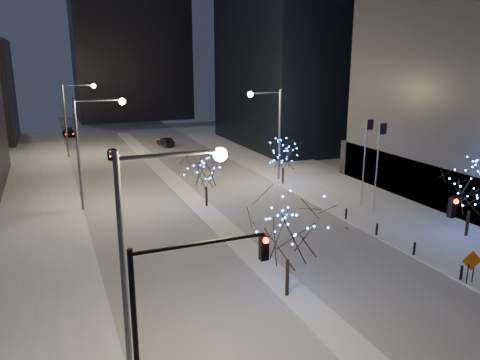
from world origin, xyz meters
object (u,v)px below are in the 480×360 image
holiday_tree_median_near (289,229)px  holiday_tree_plaza_far (283,155)px  street_lamp_east (272,123)px  holiday_tree_median_far (206,171)px  holiday_tree_plaza_near (472,190)px  construction_sign (472,264)px  traffic_signal_west (177,300)px  street_lamp_w_mid (90,138)px  car_mid (165,142)px  car_far (69,133)px  street_lamp_w_far (73,109)px  car_near (113,153)px  street_lamp_w_near (149,238)px

holiday_tree_median_near → holiday_tree_plaza_far: size_ratio=1.31×
holiday_tree_median_near → street_lamp_east: bearing=65.9°
holiday_tree_median_far → holiday_tree_plaza_far: holiday_tree_median_far is taller
holiday_tree_median_near → holiday_tree_plaza_near: 17.17m
construction_sign → traffic_signal_west: bearing=-155.4°
street_lamp_w_mid → holiday_tree_plaza_near: size_ratio=1.77×
car_mid → holiday_tree_median_near: (-4.81, -49.04, 3.52)m
holiday_tree_median_far → car_far: bearing=101.5°
street_lamp_w_far → holiday_tree_median_near: street_lamp_w_far is taller
car_near → construction_sign: construction_sign is taller
car_near → holiday_tree_plaza_near: 45.10m
street_lamp_w_near → traffic_signal_west: (0.50, -2.00, -1.74)m
street_lamp_w_mid → car_near: 23.36m
car_far → holiday_tree_plaza_far: size_ratio=0.98×
street_lamp_w_far → holiday_tree_plaza_far: street_lamp_w_far is taller
traffic_signal_west → street_lamp_east: bearing=58.3°
street_lamp_w_far → traffic_signal_west: street_lamp_w_far is taller
holiday_tree_plaza_near → traffic_signal_west: bearing=-159.5°
street_lamp_east → street_lamp_w_mid: bearing=-171.0°
car_near → car_far: size_ratio=0.82×
holiday_tree_plaza_far → car_mid: bearing=102.8°
street_lamp_east → holiday_tree_plaza_near: 21.81m
street_lamp_w_mid → holiday_tree_plaza_near: (25.34, -17.70, -2.73)m
street_lamp_east → construction_sign: size_ratio=4.81×
car_near → holiday_tree_plaza_near: bearing=-58.2°
traffic_signal_west → car_mid: (12.75, 55.36, -4.11)m
car_mid → street_lamp_w_mid: bearing=55.1°
holiday_tree_median_far → holiday_tree_plaza_far: bearing=23.2°
holiday_tree_plaza_near → construction_sign: (-6.10, -5.83, -2.36)m
street_lamp_east → car_near: 24.74m
street_lamp_east → holiday_tree_median_near: 26.04m
street_lamp_east → car_far: street_lamp_east is taller
traffic_signal_west → construction_sign: size_ratio=3.37×
street_lamp_w_far → holiday_tree_median_far: bearing=-71.5°
street_lamp_w_near → holiday_tree_median_far: (9.44, 21.76, -3.05)m
holiday_tree_plaza_far → holiday_tree_plaza_near: bearing=-72.5°
street_lamp_w_mid → construction_sign: 30.82m
street_lamp_w_near → construction_sign: (19.24, 1.46, -5.10)m
street_lamp_w_mid → construction_sign: (19.24, -23.54, -5.10)m
holiday_tree_median_near → holiday_tree_plaza_far: 24.38m
street_lamp_east → construction_sign: 27.01m
street_lamp_w_far → car_near: street_lamp_w_far is taller
street_lamp_w_far → street_lamp_w_mid: bearing=-90.0°
street_lamp_east → traffic_signal_west: size_ratio=1.43×
holiday_tree_plaza_near → holiday_tree_plaza_far: holiday_tree_plaza_near is taller
street_lamp_w_near → holiday_tree_median_far: size_ratio=1.97×
street_lamp_east → holiday_tree_median_near: (-10.58, -23.69, -2.29)m
car_mid → construction_sign: (5.99, -51.89, 0.75)m
traffic_signal_west → holiday_tree_median_far: (8.94, 23.76, -1.32)m
car_mid → construction_sign: construction_sign is taller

